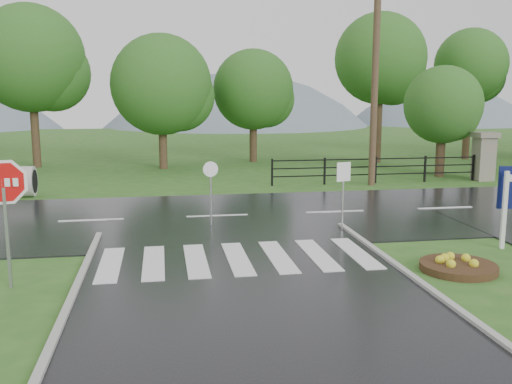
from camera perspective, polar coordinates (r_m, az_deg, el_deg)
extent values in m
plane|color=#2E5C1E|center=(9.29, 2.40, -15.64)|extent=(120.00, 120.00, 0.00)
cube|color=black|center=(18.72, -3.89, -2.52)|extent=(90.00, 8.00, 0.04)
cube|color=silver|center=(13.83, -14.37, -7.01)|extent=(0.50, 2.80, 0.02)
cube|color=silver|center=(13.78, -10.19, -6.92)|extent=(0.50, 2.80, 0.02)
cube|color=silver|center=(13.80, -6.01, -6.80)|extent=(0.50, 2.80, 0.02)
cube|color=silver|center=(13.89, -1.86, -6.64)|extent=(0.50, 2.80, 0.02)
cube|color=silver|center=(14.05, 2.21, -6.44)|extent=(0.50, 2.80, 0.02)
cube|color=silver|center=(14.28, 6.17, -6.23)|extent=(0.50, 2.80, 0.02)
cube|color=silver|center=(14.57, 9.98, -5.99)|extent=(0.50, 2.80, 0.02)
cube|color=gray|center=(28.50, 21.80, 3.09)|extent=(0.80, 0.80, 2.00)
cube|color=#6B6659|center=(28.40, 21.94, 5.33)|extent=(1.00, 1.00, 0.24)
cube|color=black|center=(26.25, 11.85, 1.74)|extent=(9.50, 0.05, 0.05)
cube|color=black|center=(26.20, 11.88, 2.50)|extent=(9.50, 0.05, 0.05)
cube|color=black|center=(26.16, 11.91, 3.26)|extent=(9.50, 0.05, 0.05)
cube|color=black|center=(24.90, 1.62, 1.98)|extent=(0.08, 0.08, 1.20)
cube|color=black|center=(28.29, 20.88, 2.28)|extent=(0.08, 0.08, 1.20)
sphere|color=slate|center=(76.85, -1.82, -6.26)|extent=(48.00, 48.00, 48.00)
sphere|color=slate|center=(84.09, 17.45, -2.28)|extent=(36.00, 36.00, 36.00)
cylinder|color=#9E9B93|center=(24.11, -22.77, 0.96)|extent=(1.30, 1.20, 1.20)
cube|color=#939399|center=(12.79, -23.59, -4.28)|extent=(0.06, 0.06, 2.12)
cylinder|color=white|center=(12.59, -23.94, 0.89)|extent=(1.25, 0.29, 1.27)
cylinder|color=#BC0D0D|center=(12.58, -23.95, 0.88)|extent=(1.09, 0.26, 1.11)
cube|color=silver|center=(16.06, 23.59, -1.68)|extent=(0.12, 0.12, 2.04)
cylinder|color=#332111|center=(13.89, 19.57, -7.09)|extent=(1.73, 1.73, 0.17)
cube|color=#939399|center=(16.76, 8.67, -0.72)|extent=(0.04, 0.04, 1.92)
cube|color=white|center=(16.62, 8.76, 2.01)|extent=(0.44, 0.13, 0.56)
cylinder|color=#939399|center=(17.24, -4.54, -0.45)|extent=(0.06, 0.06, 1.86)
cylinder|color=white|center=(17.09, -4.57, 2.29)|extent=(0.46, 0.10, 0.46)
cylinder|color=#473523|center=(25.40, 11.80, 10.71)|extent=(0.30, 0.30, 8.95)
cylinder|color=#3D2B1C|center=(29.08, 17.99, 4.32)|extent=(0.49, 0.49, 2.90)
sphere|color=#255A1B|center=(28.97, 18.20, 8.31)|extent=(3.71, 3.71, 3.71)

